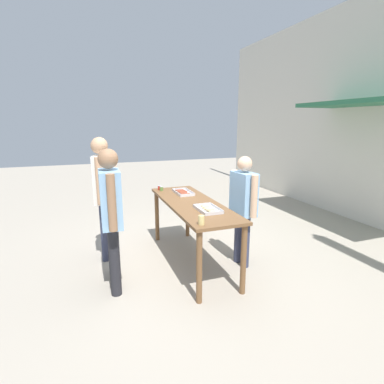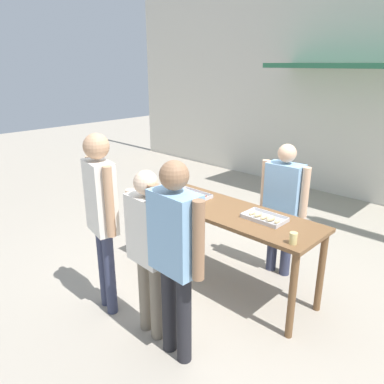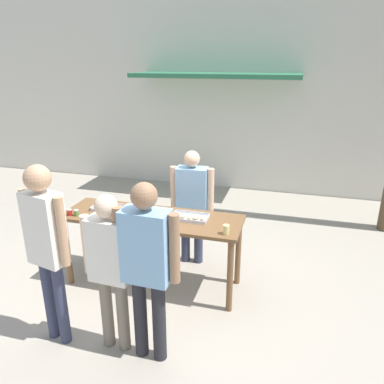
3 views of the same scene
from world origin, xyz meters
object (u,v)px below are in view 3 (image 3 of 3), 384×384
object	(u,v)px
condiment_jar_mustard	(70,212)
person_server_behind_table	(192,198)
person_customer_with_cup	(147,259)
person_customer_holding_hotdog	(46,239)
person_customer_waiting_in_line	(111,261)
beer_cup	(226,230)
food_tray_buns	(190,217)
food_tray_sausages	(111,209)
condiment_jar_ketchup	(76,213)

from	to	relation	value
condiment_jar_mustard	person_server_behind_table	bearing A→B (deg)	35.08
condiment_jar_mustard	person_customer_with_cup	world-z (taller)	person_customer_with_cup
person_customer_holding_hotdog	person_customer_waiting_in_line	world-z (taller)	person_customer_holding_hotdog
condiment_jar_mustard	person_customer_with_cup	size ratio (longest dim) A/B	0.04
beer_cup	person_customer_with_cup	world-z (taller)	person_customer_with_cup
person_server_behind_table	person_customer_holding_hotdog	xyz separation A→B (m)	(-0.88, -1.85, 0.18)
food_tray_buns	beer_cup	world-z (taller)	beer_cup
food_tray_sausages	beer_cup	xyz separation A→B (m)	(1.51, -0.29, 0.04)
condiment_jar_mustard	person_server_behind_table	distance (m)	1.56
beer_cup	person_customer_with_cup	distance (m)	1.07
food_tray_sausages	person_customer_waiting_in_line	bearing A→B (deg)	-62.78
food_tray_sausages	person_customer_waiting_in_line	xyz separation A→B (m)	(0.61, -1.19, 0.02)
food_tray_buns	person_customer_holding_hotdog	distance (m)	1.63
beer_cup	person_customer_with_cup	bearing A→B (deg)	-119.55
condiment_jar_mustard	person_customer_holding_hotdog	distance (m)	1.05
food_tray_sausages	condiment_jar_ketchup	bearing A→B (deg)	-137.77
food_tray_sausages	condiment_jar_mustard	distance (m)	0.49
condiment_jar_mustard	person_server_behind_table	world-z (taller)	person_server_behind_table
condiment_jar_mustard	person_customer_with_cup	xyz separation A→B (m)	(1.38, -0.92, 0.09)
food_tray_buns	beer_cup	xyz separation A→B (m)	(0.48, -0.29, 0.03)
food_tray_buns	condiment_jar_mustard	world-z (taller)	condiment_jar_mustard
food_tray_sausages	condiment_jar_mustard	xyz separation A→B (m)	(-0.40, -0.29, 0.02)
food_tray_buns	person_server_behind_table	bearing A→B (deg)	103.66
person_customer_waiting_in_line	condiment_jar_ketchup	bearing A→B (deg)	-41.88
food_tray_sausages	condiment_jar_ketchup	xyz separation A→B (m)	(-0.31, -0.28, 0.02)
person_server_behind_table	person_customer_waiting_in_line	bearing A→B (deg)	-102.77
condiment_jar_ketchup	person_customer_holding_hotdog	world-z (taller)	person_customer_holding_hotdog
person_server_behind_table	person_customer_with_cup	size ratio (longest dim) A/B	0.91
food_tray_sausages	person_server_behind_table	xyz separation A→B (m)	(0.88, 0.61, 0.01)
food_tray_sausages	person_server_behind_table	size ratio (longest dim) A/B	0.29
condiment_jar_mustard	beer_cup	world-z (taller)	beer_cup
food_tray_buns	condiment_jar_mustard	distance (m)	1.45
condiment_jar_ketchup	beer_cup	distance (m)	1.82
beer_cup	food_tray_sausages	bearing A→B (deg)	169.32
food_tray_sausages	person_customer_waiting_in_line	distance (m)	1.34
person_customer_holding_hotdog	person_server_behind_table	bearing A→B (deg)	-102.97
food_tray_sausages	food_tray_buns	distance (m)	1.03
food_tray_sausages	person_customer_holding_hotdog	xyz separation A→B (m)	(-0.00, -1.25, 0.19)
condiment_jar_mustard	beer_cup	size ratio (longest dim) A/B	0.70
person_customer_holding_hotdog	beer_cup	bearing A→B (deg)	-135.03
food_tray_sausages	beer_cup	bearing A→B (deg)	-10.68
person_server_behind_table	person_customer_holding_hotdog	size ratio (longest dim) A/B	0.86
condiment_jar_mustard	condiment_jar_ketchup	size ratio (longest dim) A/B	1.00
person_server_behind_table	person_customer_with_cup	bearing A→B (deg)	-90.93
food_tray_buns	condiment_jar_ketchup	size ratio (longest dim) A/B	5.76
person_customer_holding_hotdog	food_tray_buns	bearing A→B (deg)	-117.01
beer_cup	person_customer_waiting_in_line	xyz separation A→B (m)	(-0.90, -0.90, -0.02)
food_tray_buns	person_server_behind_table	xyz separation A→B (m)	(-0.15, 0.61, 0.00)
food_tray_sausages	person_customer_holding_hotdog	world-z (taller)	person_customer_holding_hotdog
beer_cup	condiment_jar_mustard	bearing A→B (deg)	-179.82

